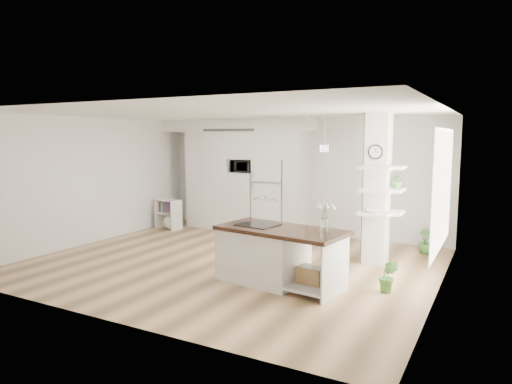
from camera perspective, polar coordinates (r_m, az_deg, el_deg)
floor at (r=8.43m, az=-2.97°, el=-8.80°), size 7.00×6.00×0.01m
room at (r=8.12m, az=-3.05°, el=3.90°), size 7.04×6.04×2.72m
cabinet_wall at (r=11.17m, az=-2.26°, el=2.93°), size 4.00×0.71×2.70m
refrigerator at (r=10.81m, az=2.01°, el=-0.56°), size 0.78×0.69×1.75m
column at (r=8.32m, az=15.33°, el=0.26°), size 0.69×0.90×2.70m
window at (r=7.31m, az=22.32°, el=0.26°), size 0.00×2.40×2.40m
pendant_light at (r=7.51m, az=8.74°, el=5.61°), size 0.12×0.12×0.10m
kitchen_island at (r=7.23m, az=1.66°, el=-7.64°), size 2.09×1.20×1.46m
bookshelf at (r=11.53m, az=-10.81°, el=-2.99°), size 0.67×0.45×0.74m
floor_plant_a at (r=7.06m, az=16.20°, el=-10.08°), size 0.29×0.24×0.50m
floor_plant_b at (r=9.60m, az=20.44°, el=-5.78°), size 0.36×0.36×0.48m
microwave at (r=11.04m, az=-1.61°, el=3.22°), size 0.54×0.37×0.30m
shelf_plant at (r=8.41m, az=17.29°, el=1.45°), size 0.27×0.23×0.30m
decor_bowl at (r=8.16m, az=14.34°, el=-2.32°), size 0.22×0.22×0.05m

